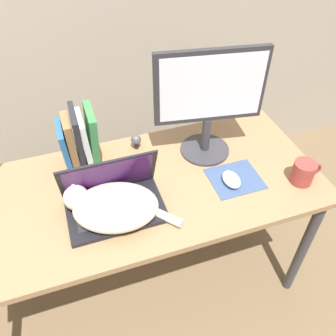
% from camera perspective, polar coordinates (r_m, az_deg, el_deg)
% --- Properties ---
extents(desk, '(1.46, 0.64, 0.70)m').
position_cam_1_polar(desk, '(1.46, -4.46, -5.04)').
color(desk, '#93704C').
rests_on(desk, ground_plane).
extents(laptop, '(0.35, 0.22, 0.23)m').
position_cam_1_polar(laptop, '(1.31, -8.70, -5.06)').
color(laptop, black).
rests_on(laptop, desk).
extents(cat, '(0.39, 0.29, 0.13)m').
position_cam_1_polar(cat, '(1.27, -8.86, -6.06)').
color(cat, beige).
rests_on(cat, desk).
extents(external_monitor, '(0.43, 0.21, 0.47)m').
position_cam_1_polar(external_monitor, '(1.42, 6.65, 10.88)').
color(external_monitor, '#333338').
rests_on(external_monitor, desk).
extents(mousepad, '(0.20, 0.18, 0.00)m').
position_cam_1_polar(mousepad, '(1.46, 10.68, -1.69)').
color(mousepad, '#384C75').
rests_on(mousepad, desk).
extents(computer_mouse, '(0.06, 0.10, 0.04)m').
position_cam_1_polar(computer_mouse, '(1.42, 10.13, -1.81)').
color(computer_mouse, silver).
rests_on(computer_mouse, mousepad).
extents(book_row, '(0.15, 0.17, 0.26)m').
position_cam_1_polar(book_row, '(1.47, -13.96, 4.16)').
color(book_row, '#285B93').
rests_on(book_row, desk).
extents(webcam, '(0.04, 0.04, 0.07)m').
position_cam_1_polar(webcam, '(1.56, -5.16, 4.46)').
color(webcam, '#232328').
rests_on(webcam, desk).
extents(mug, '(0.13, 0.09, 0.10)m').
position_cam_1_polar(mug, '(1.49, 20.93, -0.65)').
color(mug, '#993833').
rests_on(mug, desk).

